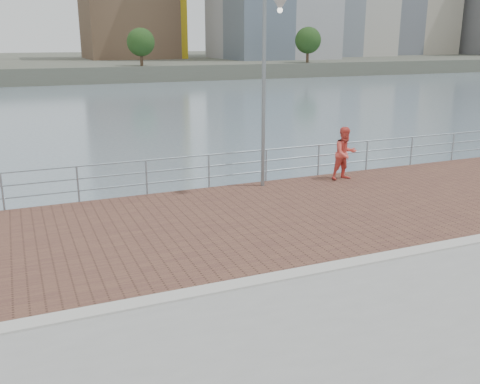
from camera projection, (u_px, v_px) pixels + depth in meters
name	position (u px, v px, depth m)	size (l,w,h in m)	color
water	(276.00, 364.00, 11.43)	(400.00, 400.00, 0.00)	slate
brick_lane	(216.00, 224.00, 14.06)	(40.00, 6.80, 0.02)	brown
curb	(278.00, 277.00, 10.87)	(40.00, 0.40, 0.06)	#B7B5AD
far_shore	(29.00, 64.00, 119.41)	(320.00, 95.00, 2.50)	#4C5142
guardrail	(178.00, 170.00, 16.88)	(39.06, 0.06, 1.13)	#8C9EA8
street_lamp	(271.00, 51.00, 16.05)	(0.45, 1.30, 6.12)	gray
bystander	(345.00, 153.00, 18.20)	(0.88, 0.69, 1.81)	#ED5145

